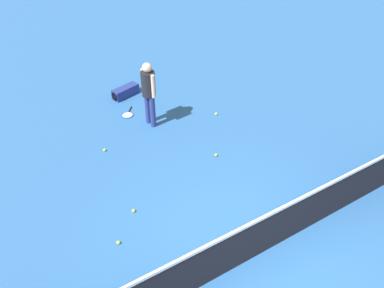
% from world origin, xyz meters
% --- Properties ---
extents(ground_plane, '(40.00, 40.00, 0.00)m').
position_xyz_m(ground_plane, '(0.00, 0.00, 0.00)').
color(ground_plane, '#265693').
extents(court_net, '(10.09, 0.09, 1.07)m').
position_xyz_m(court_net, '(0.00, 0.00, 0.50)').
color(court_net, '#4C4C51').
rests_on(court_net, ground_plane).
extents(player_near_side, '(0.38, 0.53, 1.70)m').
position_xyz_m(player_near_side, '(-0.34, -4.59, 1.01)').
color(player_near_side, navy).
rests_on(player_near_side, ground_plane).
extents(tennis_racket_near_player, '(0.50, 0.56, 0.03)m').
position_xyz_m(tennis_racket_near_player, '(0.01, -5.31, 0.01)').
color(tennis_racket_near_player, blue).
rests_on(tennis_racket_near_player, ground_plane).
extents(tennis_ball_near_player, '(0.07, 0.07, 0.07)m').
position_xyz_m(tennis_ball_near_player, '(-1.02, -2.63, 0.03)').
color(tennis_ball_near_player, '#C6E033').
rests_on(tennis_ball_near_player, ground_plane).
extents(tennis_ball_by_net, '(0.07, 0.07, 0.07)m').
position_xyz_m(tennis_ball_by_net, '(-2.00, -4.07, 0.03)').
color(tennis_ball_by_net, '#C6E033').
rests_on(tennis_ball_by_net, ground_plane).
extents(tennis_ball_midcourt, '(0.07, 0.07, 0.07)m').
position_xyz_m(tennis_ball_midcourt, '(1.32, -2.03, 0.03)').
color(tennis_ball_midcourt, '#C6E033').
rests_on(tennis_ball_midcourt, ground_plane).
extents(tennis_ball_baseline, '(0.07, 0.07, 0.07)m').
position_xyz_m(tennis_ball_baseline, '(1.11, -4.14, 0.03)').
color(tennis_ball_baseline, '#C6E033').
rests_on(tennis_ball_baseline, ground_plane).
extents(tennis_ball_stray_left, '(0.07, 0.07, 0.07)m').
position_xyz_m(tennis_ball_stray_left, '(1.87, -1.47, 0.03)').
color(tennis_ball_stray_left, '#C6E033').
rests_on(tennis_ball_stray_left, ground_plane).
extents(equipment_bag, '(0.85, 0.49, 0.28)m').
position_xyz_m(equipment_bag, '(-0.32, -6.25, 0.14)').
color(equipment_bag, navy).
rests_on(equipment_bag, ground_plane).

